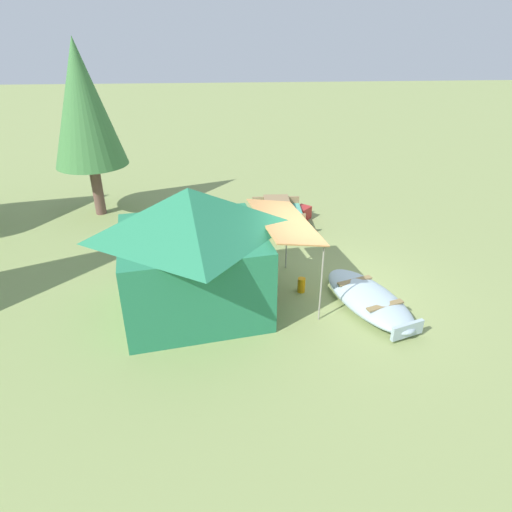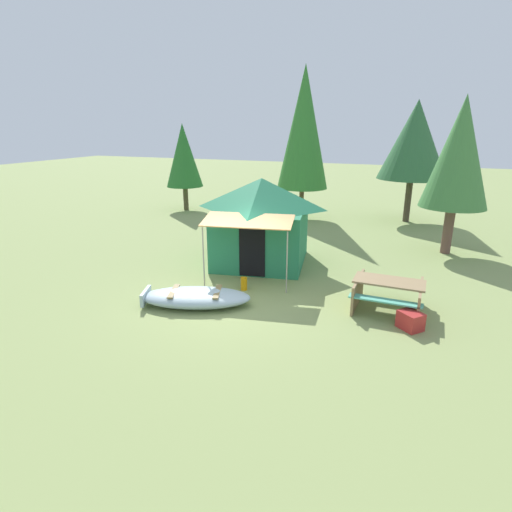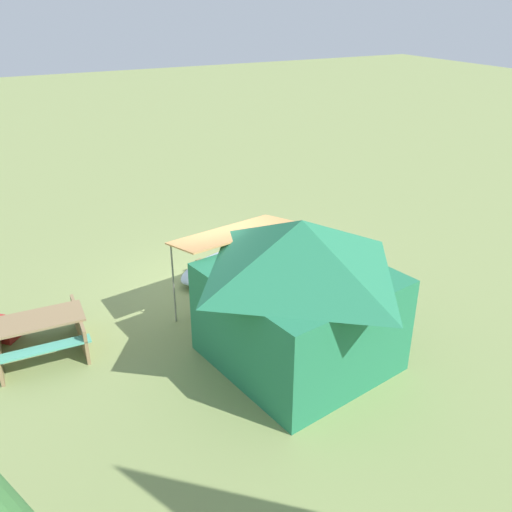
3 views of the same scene
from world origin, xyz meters
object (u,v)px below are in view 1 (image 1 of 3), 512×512
object	(u,v)px
canvas_cabin_tent	(193,249)
fuel_can	(301,285)
picnic_table	(278,212)
beached_rowboat	(369,299)
pine_tree_side	(83,105)
cooler_box	(302,213)

from	to	relation	value
canvas_cabin_tent	fuel_can	xyz separation A→B (m)	(0.40, -2.39, -1.23)
canvas_cabin_tent	picnic_table	xyz separation A→B (m)	(4.12, -2.27, -0.94)
fuel_can	beached_rowboat	bearing A→B (deg)	-118.31
canvas_cabin_tent	pine_tree_side	world-z (taller)	pine_tree_side
picnic_table	beached_rowboat	bearing A→B (deg)	-161.64
beached_rowboat	fuel_can	world-z (taller)	beached_rowboat
cooler_box	fuel_can	world-z (taller)	cooler_box
beached_rowboat	fuel_can	distance (m)	1.54
cooler_box	canvas_cabin_tent	bearing A→B (deg)	146.24
picnic_table	fuel_can	bearing A→B (deg)	-178.19
canvas_cabin_tent	cooler_box	distance (m)	5.76
picnic_table	fuel_can	distance (m)	3.73
beached_rowboat	pine_tree_side	world-z (taller)	pine_tree_side
beached_rowboat	pine_tree_side	distance (m)	9.78
beached_rowboat	cooler_box	size ratio (longest dim) A/B	6.03
fuel_can	canvas_cabin_tent	bearing A→B (deg)	99.59
beached_rowboat	pine_tree_side	xyz separation A→B (m)	(5.96, 7.07, 3.19)
picnic_table	fuel_can	size ratio (longest dim) A/B	4.78
canvas_cabin_tent	pine_tree_side	distance (m)	6.84
beached_rowboat	fuel_can	bearing A→B (deg)	61.69
beached_rowboat	picnic_table	bearing A→B (deg)	18.36
canvas_cabin_tent	cooler_box	world-z (taller)	canvas_cabin_tent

